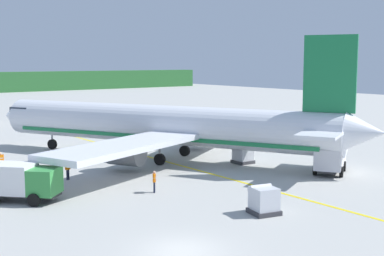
% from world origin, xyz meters
% --- Properties ---
extents(airliner_foreground, '(32.63, 38.61, 11.90)m').
position_xyz_m(airliner_foreground, '(13.31, 21.37, 3.39)').
color(airliner_foreground, silver).
rests_on(airliner_foreground, ground).
extents(service_truck_fuel, '(6.21, 6.37, 2.64)m').
position_xyz_m(service_truck_fuel, '(-3.86, 14.99, 1.50)').
color(service_truck_fuel, '#338C3F').
rests_on(service_truck_fuel, ground).
extents(service_truck_baggage, '(6.00, 4.91, 2.77)m').
position_xyz_m(service_truck_baggage, '(21.72, 7.73, 1.54)').
color(service_truck_baggage, silver).
rests_on(service_truck_baggage, ground).
extents(cargo_container_near, '(2.04, 2.04, 1.86)m').
position_xyz_m(cargo_container_near, '(8.03, 2.15, 0.87)').
color(cargo_container_near, '#333338').
rests_on(cargo_container_near, ground).
extents(cargo_container_mid, '(1.75, 1.75, 2.11)m').
position_xyz_m(cargo_container_mid, '(18.33, 15.35, 1.00)').
color(cargo_container_mid, '#333338').
rests_on(cargo_container_mid, ground).
extents(crew_marshaller, '(0.63, 0.24, 1.77)m').
position_xyz_m(crew_marshaller, '(-1.50, 25.25, 1.05)').
color(crew_marshaller, '#191E33').
rests_on(crew_marshaller, ground).
extents(crew_loader_left, '(0.44, 0.54, 1.64)m').
position_xyz_m(crew_loader_left, '(5.41, 10.98, 0.96)').
color(crew_loader_left, '#191E33').
rests_on(crew_loader_left, ground).
extents(crew_loader_right, '(0.57, 0.41, 1.74)m').
position_xyz_m(crew_loader_right, '(1.98, 18.79, 1.03)').
color(crew_loader_right, '#191E33').
rests_on(crew_loader_right, ground).
extents(apron_guide_line, '(0.30, 60.00, 0.01)m').
position_xyz_m(apron_guide_line, '(12.86, 16.88, 0.01)').
color(apron_guide_line, yellow).
rests_on(apron_guide_line, ground).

